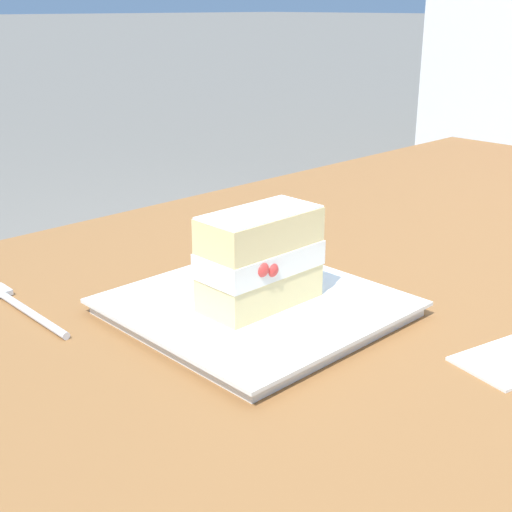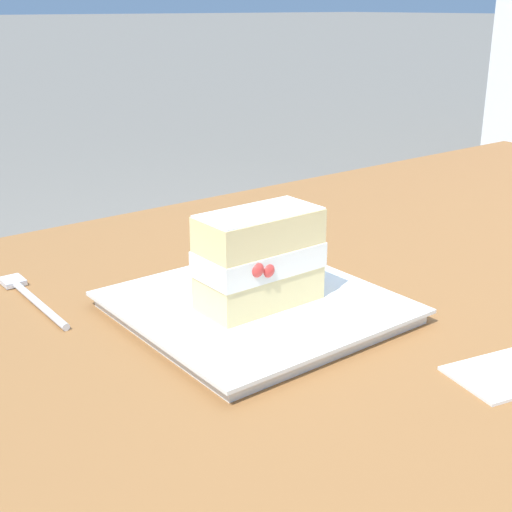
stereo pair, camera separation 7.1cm
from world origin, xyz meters
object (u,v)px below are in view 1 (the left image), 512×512
(patio_table, at_px, (375,320))
(dessert_plate, at_px, (256,307))
(dessert_fork, at_px, (21,306))
(cake_slice, at_px, (260,258))

(patio_table, xyz_separation_m, dessert_plate, (0.24, 0.02, 0.10))
(patio_table, height_order, dessert_plate, dessert_plate)
(dessert_fork, bearing_deg, patio_table, 158.43)
(patio_table, relative_size, cake_slice, 13.17)
(patio_table, xyz_separation_m, cake_slice, (0.24, 0.03, 0.16))
(patio_table, relative_size, dessert_fork, 9.83)
(cake_slice, relative_size, dessert_fork, 0.75)
(dessert_plate, xyz_separation_m, dessert_fork, (0.17, -0.18, -0.00))
(dessert_plate, bearing_deg, cake_slice, 78.11)
(dessert_plate, relative_size, cake_slice, 2.04)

